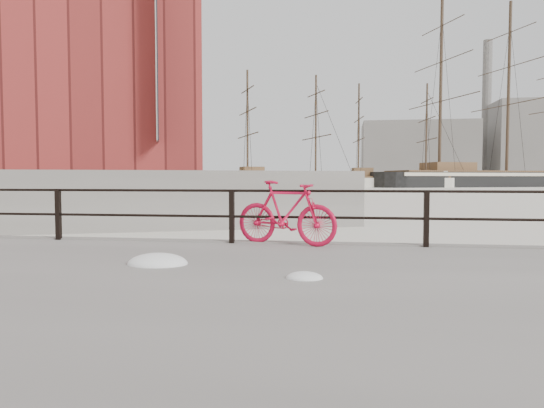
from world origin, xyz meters
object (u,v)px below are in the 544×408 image
at_px(schooner_mid, 392,187).
at_px(schooner_left, 282,189).
at_px(workboat_far, 113,192).
at_px(workboat_near, 56,196).
at_px(barque_black, 506,187).
at_px(bicycle, 286,213).

bearing_deg(schooner_mid, schooner_left, -150.54).
bearing_deg(workboat_far, schooner_mid, 26.70).
bearing_deg(workboat_far, workboat_near, -101.23).
bearing_deg(workboat_far, barque_black, 20.17).
distance_m(schooner_mid, workboat_far, 49.76).
relative_size(bicycle, schooner_mid, 0.07).
bearing_deg(bicycle, workboat_far, 137.42).
distance_m(workboat_near, workboat_far, 14.01).
bearing_deg(workboat_far, bicycle, -77.33).
xyz_separation_m(barque_black, schooner_mid, (-22.48, -10.04, 0.00)).
bearing_deg(barque_black, workboat_far, -166.40).
distance_m(bicycle, workboat_far, 52.82).
xyz_separation_m(schooner_left, workboat_far, (-17.85, -20.50, 0.00)).
xyz_separation_m(bicycle, schooner_left, (-8.45, 66.30, -0.93)).
xyz_separation_m(schooner_mid, schooner_left, (-18.00, -14.00, 0.00)).
relative_size(schooner_left, workboat_far, 2.06).
distance_m(schooner_left, workboat_near, 38.14).
xyz_separation_m(barque_black, workboat_far, (-58.33, -44.54, 0.00)).
height_order(bicycle, barque_black, barque_black).
distance_m(bicycle, workboat_near, 40.41).
bearing_deg(barque_black, workboat_near, -157.97).
relative_size(bicycle, schooner_left, 0.08).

